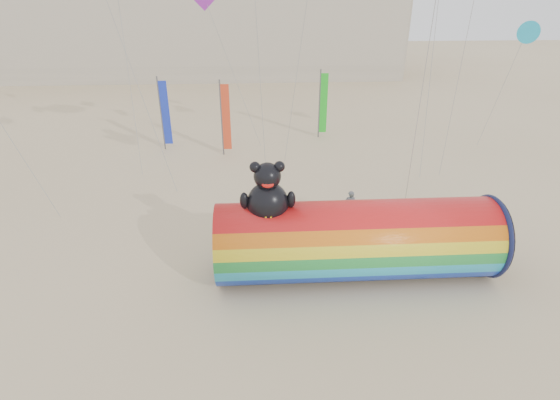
{
  "coord_description": "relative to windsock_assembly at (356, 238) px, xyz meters",
  "views": [
    {
      "loc": [
        -0.51,
        -15.42,
        10.82
      ],
      "look_at": [
        0.5,
        1.5,
        2.4
      ],
      "focal_mm": 28.0,
      "sensor_mm": 36.0,
      "label": 1
    }
  ],
  "objects": [
    {
      "name": "ground",
      "position": [
        -3.41,
        0.72,
        -1.71
      ],
      "size": [
        160.0,
        160.0,
        0.0
      ],
      "primitive_type": "plane",
      "color": "#CCB58C",
      "rests_on": "ground"
    },
    {
      "name": "windsock_assembly",
      "position": [
        0.0,
        0.0,
        0.0
      ],
      "size": [
        11.16,
        3.4,
        5.15
      ],
      "color": "red",
      "rests_on": "ground"
    },
    {
      "name": "kite_handler",
      "position": [
        0.74,
        4.47,
        -0.87
      ],
      "size": [
        0.61,
        0.4,
        1.67
      ],
      "primitive_type": "imported",
      "rotation": [
        0.0,
        0.0,
        3.14
      ],
      "color": "#57595F",
      "rests_on": "ground"
    },
    {
      "name": "fabric_bundle",
      "position": [
        1.34,
        3.51,
        -1.53
      ],
      "size": [
        2.62,
        1.35,
        0.41
      ],
      "color": "#370A0D",
      "rests_on": "ground"
    },
    {
      "name": "festival_banners",
      "position": [
        -4.96,
        16.16,
        0.93
      ],
      "size": [
        12.16,
        3.57,
        5.2
      ],
      "color": "#59595E",
      "rests_on": "ground"
    }
  ]
}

